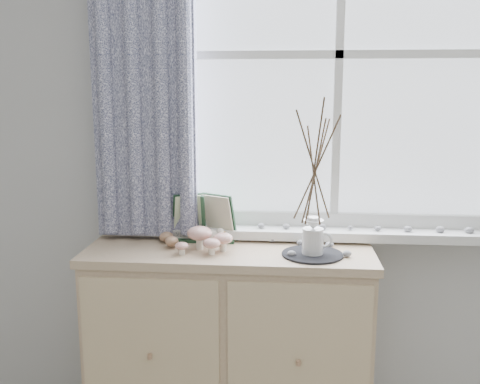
{
  "coord_description": "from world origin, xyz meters",
  "views": [
    {
      "loc": [
        0.08,
        -0.39,
        1.51
      ],
      "look_at": [
        -0.1,
        1.7,
        1.1
      ],
      "focal_mm": 40.0,
      "sensor_mm": 36.0,
      "label": 1
    }
  ],
  "objects_px": {
    "botanical_book": "(203,218)",
    "twig_pitcher": "(315,165)",
    "sideboard": "(229,342)",
    "toadstool_cluster": "(206,238)"
  },
  "relations": [
    {
      "from": "botanical_book",
      "to": "twig_pitcher",
      "type": "xyz_separation_m",
      "value": [
        0.47,
        -0.15,
        0.26
      ]
    },
    {
      "from": "botanical_book",
      "to": "twig_pitcher",
      "type": "bearing_deg",
      "value": -17.43
    },
    {
      "from": "sideboard",
      "to": "toadstool_cluster",
      "type": "distance_m",
      "value": 0.49
    },
    {
      "from": "sideboard",
      "to": "twig_pitcher",
      "type": "relative_size",
      "value": 1.89
    },
    {
      "from": "botanical_book",
      "to": "twig_pitcher",
      "type": "distance_m",
      "value": 0.55
    },
    {
      "from": "sideboard",
      "to": "toadstool_cluster",
      "type": "relative_size",
      "value": 5.24
    },
    {
      "from": "twig_pitcher",
      "to": "botanical_book",
      "type": "bearing_deg",
      "value": 157.61
    },
    {
      "from": "toadstool_cluster",
      "to": "botanical_book",
      "type": "bearing_deg",
      "value": 104.16
    },
    {
      "from": "toadstool_cluster",
      "to": "twig_pitcher",
      "type": "relative_size",
      "value": 0.36
    },
    {
      "from": "sideboard",
      "to": "twig_pitcher",
      "type": "distance_m",
      "value": 0.86
    }
  ]
}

